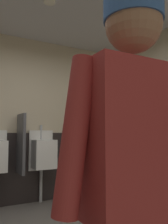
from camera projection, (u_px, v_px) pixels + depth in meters
wall_back at (13, 118)px, 3.80m from camera, size 4.46×0.12×2.69m
wainscot_band_back at (13, 169)px, 3.67m from camera, size 3.86×0.03×1.11m
downlight_far at (50, 2)px, 2.80m from camera, size 0.14×0.14×0.03m
urinal_middle at (43, 154)px, 3.77m from camera, size 0.40×0.34×1.24m
privacy_divider_panel at (21, 144)px, 3.55m from camera, size 0.04×0.40×0.90m
person at (137, 162)px, 0.92m from camera, size 0.67×0.60×1.68m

